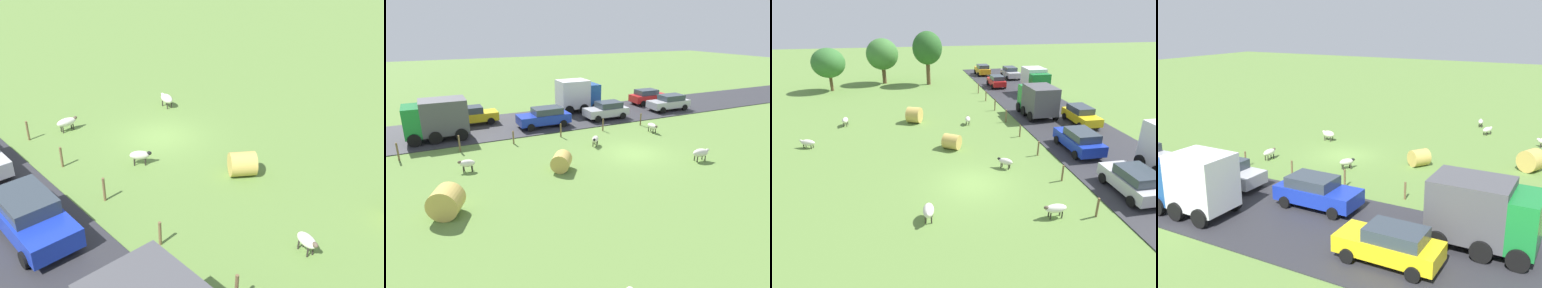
{
  "view_description": "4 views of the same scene",
  "coord_description": "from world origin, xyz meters",
  "views": [
    {
      "loc": [
        13.63,
        18.01,
        11.17
      ],
      "look_at": [
        1.01,
        3.78,
        1.37
      ],
      "focal_mm": 42.27,
      "sensor_mm": 36.0,
      "label": 1
    },
    {
      "loc": [
        -17.8,
        12.8,
        8.45
      ],
      "look_at": [
        0.76,
        4.04,
        1.08
      ],
      "focal_mm": 30.63,
      "sensor_mm": 36.0,
      "label": 2
    },
    {
      "loc": [
        -3.8,
        -17.18,
        10.05
      ],
      "look_at": [
        -0.16,
        2.08,
        1.86
      ],
      "focal_mm": 30.34,
      "sensor_mm": 36.0,
      "label": 3
    },
    {
      "loc": [
        27.68,
        15.91,
        9.82
      ],
      "look_at": [
        0.96,
        1.06,
        1.26
      ],
      "focal_mm": 42.03,
      "sensor_mm": 36.0,
      "label": 4
    }
  ],
  "objects": [
    {
      "name": "sheep_5",
      "position": [
        2.62,
        1.73,
        0.51
      ],
      "size": [
        1.05,
        0.96,
        0.73
      ],
      "color": "beige",
      "rests_on": "ground_plane"
    },
    {
      "name": "fence_post_3",
      "position": [
        5.63,
        7.19,
        0.51
      ],
      "size": [
        0.12,
        0.12,
        1.03
      ],
      "primitive_type": "cylinder",
      "color": "brown",
      "rests_on": "ground_plane"
    },
    {
      "name": "ground_plane",
      "position": [
        0.0,
        0.0,
        0.0
      ],
      "size": [
        160.0,
        160.0,
        0.0
      ],
      "primitive_type": "plane",
      "color": "olive"
    },
    {
      "name": "fence_post_1",
      "position": [
        5.63,
        -0.62,
        0.53
      ],
      "size": [
        0.12,
        0.12,
        1.07
      ],
      "primitive_type": "cylinder",
      "color": "brown",
      "rests_on": "ground_plane"
    },
    {
      "name": "sheep_3",
      "position": [
        3.47,
        -4.18,
        0.54
      ],
      "size": [
        1.25,
        0.47,
        0.78
      ],
      "color": "silver",
      "rests_on": "ground_plane"
    },
    {
      "name": "car_4",
      "position": [
        12.41,
        -10.32,
        0.92
      ],
      "size": [
        2.12,
        4.18,
        1.66
      ],
      "color": "red",
      "rests_on": "road_strip"
    },
    {
      "name": "truck_0",
      "position": [
        9.21,
        12.25,
        1.75
      ],
      "size": [
        2.86,
        4.62,
        3.12
      ],
      "color": "#197F33",
      "rests_on": "road_strip"
    },
    {
      "name": "hay_bale_1",
      "position": [
        -2.97,
        12.63,
        0.74
      ],
      "size": [
        1.73,
        1.86,
        1.48
      ],
      "primitive_type": "cylinder",
      "rotation": [
        1.57,
        0.0,
        1.15
      ],
      "color": "tan",
      "rests_on": "ground_plane"
    },
    {
      "name": "car_0",
      "position": [
        8.9,
        -2.84,
        0.9
      ],
      "size": [
        2.17,
        4.14,
        1.61
      ],
      "color": "#B7B7BC",
      "rests_on": "road_strip"
    },
    {
      "name": "road_strip",
      "position": [
        10.78,
        0.0,
        0.03
      ],
      "size": [
        8.0,
        80.0,
        0.06
      ],
      "primitive_type": "cube",
      "color": "#2D2D33",
      "rests_on": "ground_plane"
    },
    {
      "name": "sheep_0",
      "position": [
        -3.0,
        -3.19,
        0.57
      ],
      "size": [
        0.7,
        1.24,
        0.85
      ],
      "color": "silver",
      "rests_on": "ground_plane"
    },
    {
      "name": "truck_2",
      "position": [
        12.68,
        -1.5,
        1.79
      ],
      "size": [
        2.61,
        4.22,
        3.27
      ],
      "color": "#1E4C99",
      "rests_on": "road_strip"
    },
    {
      "name": "fence_post_4",
      "position": [
        5.63,
        11.09,
        0.61
      ],
      "size": [
        0.12,
        0.12,
        1.22
      ],
      "primitive_type": "cylinder",
      "color": "brown",
      "rests_on": "ground_plane"
    },
    {
      "name": "hay_bale_0",
      "position": [
        -0.43,
        5.74,
        0.58
      ],
      "size": [
        1.67,
        1.65,
        1.16
      ],
      "primitive_type": "cylinder",
      "rotation": [
        1.57,
        0.0,
        0.98
      ],
      "color": "tan",
      "rests_on": "ground_plane"
    },
    {
      "name": "fence_post_2",
      "position": [
        5.63,
        3.29,
        0.56
      ],
      "size": [
        0.12,
        0.12,
        1.12
      ],
      "primitive_type": "cylinder",
      "color": "brown",
      "rests_on": "ground_plane"
    },
    {
      "name": "sheep_4",
      "position": [
        1.89,
        11.08,
        0.53
      ],
      "size": [
        0.65,
        1.06,
        0.76
      ],
      "color": "silver",
      "rests_on": "ground_plane"
    },
    {
      "name": "car_7",
      "position": [
        9.03,
        -10.57,
        0.9
      ],
      "size": [
        2.11,
        4.45,
        1.61
      ],
      "color": "#B7B7BC",
      "rests_on": "road_strip"
    },
    {
      "name": "car_6",
      "position": [
        12.33,
        9.27,
        0.9
      ],
      "size": [
        2.04,
        4.45,
        1.62
      ],
      "color": "yellow",
      "rests_on": "road_strip"
    },
    {
      "name": "fence_post_0",
      "position": [
        5.63,
        -4.52,
        0.56
      ],
      "size": [
        0.12,
        0.12,
        1.12
      ],
      "primitive_type": "cylinder",
      "color": "brown",
      "rests_on": "ground_plane"
    },
    {
      "name": "car_2",
      "position": [
        8.96,
        3.47,
        0.93
      ],
      "size": [
        2.21,
        4.59,
        1.67
      ],
      "color": "#1933B2",
      "rests_on": "road_strip"
    },
    {
      "name": "fence_post_5",
      "position": [
        5.63,
        14.99,
        0.63
      ],
      "size": [
        0.12,
        0.12,
        1.26
      ],
      "primitive_type": "cylinder",
      "color": "brown",
      "rests_on": "ground_plane"
    }
  ]
}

